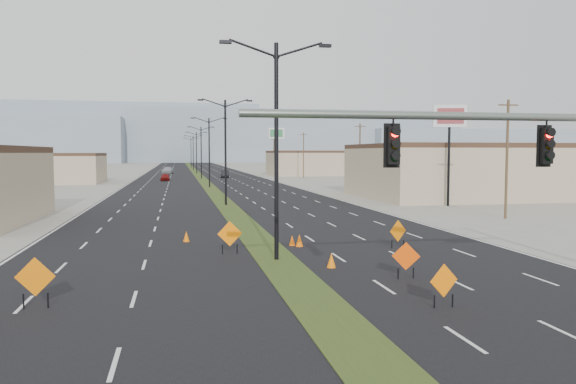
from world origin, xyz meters
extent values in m
plane|color=gray|center=(0.00, 0.00, 0.00)|extent=(600.00, 600.00, 0.00)
cube|color=black|center=(0.00, 100.00, 0.00)|extent=(25.00, 400.00, 0.02)
cube|color=#2C4117|center=(0.00, 100.00, 0.00)|extent=(2.00, 400.00, 0.04)
cube|color=tan|center=(-32.00, 85.00, 2.25)|extent=(30.00, 14.00, 4.50)
cube|color=tan|center=(34.00, 45.00, 2.75)|extent=(36.00, 18.00, 5.50)
cube|color=tan|center=(38.00, 110.00, 2.50)|extent=(44.00, 16.00, 5.00)
cube|color=#8292A2|center=(40.00, 300.00, 14.00)|extent=(220.00, 50.00, 28.00)
cube|color=#8292A2|center=(180.00, 290.00, 9.00)|extent=(160.00, 50.00, 18.00)
cube|color=#8292A2|center=(-30.00, 320.00, 16.00)|extent=(140.00, 50.00, 32.00)
cylinder|color=slate|center=(5.20, 2.00, 6.10)|extent=(16.00, 0.24, 0.24)
cube|color=black|center=(1.70, 2.00, 5.22)|extent=(0.50, 0.28, 1.30)
sphere|color=#FF0C05|center=(1.70, 1.84, 5.57)|extent=(0.22, 0.22, 0.22)
cube|color=black|center=(6.70, 2.00, 5.22)|extent=(0.50, 0.28, 1.30)
sphere|color=#FF0C05|center=(6.70, 1.84, 5.57)|extent=(0.22, 0.22, 0.22)
cylinder|color=black|center=(0.00, 12.00, 5.00)|extent=(0.20, 0.20, 10.00)
cube|color=black|center=(-2.30, 12.00, 9.95)|extent=(0.55, 0.24, 0.14)
cube|color=black|center=(2.30, 12.00, 9.95)|extent=(0.55, 0.24, 0.14)
cylinder|color=black|center=(0.00, 40.00, 5.00)|extent=(0.20, 0.20, 10.00)
cube|color=black|center=(-2.30, 40.00, 9.95)|extent=(0.55, 0.24, 0.14)
cube|color=black|center=(2.30, 40.00, 9.95)|extent=(0.55, 0.24, 0.14)
cylinder|color=black|center=(0.00, 68.00, 5.00)|extent=(0.20, 0.20, 10.00)
cube|color=black|center=(-2.30, 68.00, 9.95)|extent=(0.55, 0.24, 0.14)
cube|color=black|center=(2.30, 68.00, 9.95)|extent=(0.55, 0.24, 0.14)
cylinder|color=black|center=(0.00, 96.00, 5.00)|extent=(0.20, 0.20, 10.00)
cube|color=black|center=(-2.30, 96.00, 9.95)|extent=(0.55, 0.24, 0.14)
cube|color=black|center=(2.30, 96.00, 9.95)|extent=(0.55, 0.24, 0.14)
cylinder|color=black|center=(0.00, 124.00, 5.00)|extent=(0.20, 0.20, 10.00)
cube|color=black|center=(-2.30, 124.00, 9.95)|extent=(0.55, 0.24, 0.14)
cube|color=black|center=(2.30, 124.00, 9.95)|extent=(0.55, 0.24, 0.14)
cylinder|color=black|center=(0.00, 152.00, 5.00)|extent=(0.20, 0.20, 10.00)
cube|color=black|center=(-2.30, 152.00, 9.95)|extent=(0.55, 0.24, 0.14)
cube|color=black|center=(2.30, 152.00, 9.95)|extent=(0.55, 0.24, 0.14)
cylinder|color=black|center=(0.00, 180.00, 5.00)|extent=(0.20, 0.20, 10.00)
cube|color=black|center=(-2.30, 180.00, 9.95)|extent=(0.55, 0.24, 0.14)
cube|color=black|center=(2.30, 180.00, 9.95)|extent=(0.55, 0.24, 0.14)
cylinder|color=#4C3823|center=(20.00, 25.00, 4.50)|extent=(0.20, 0.20, 9.00)
cube|color=#4C3823|center=(20.00, 25.00, 8.60)|extent=(1.60, 0.10, 0.10)
cylinder|color=#4C3823|center=(20.00, 60.00, 4.50)|extent=(0.20, 0.20, 9.00)
cube|color=#4C3823|center=(20.00, 60.00, 8.60)|extent=(1.60, 0.10, 0.10)
cylinder|color=#4C3823|center=(20.00, 95.00, 4.50)|extent=(0.20, 0.20, 9.00)
cube|color=#4C3823|center=(20.00, 95.00, 8.60)|extent=(1.60, 0.10, 0.10)
cylinder|color=#4C3823|center=(20.00, 130.00, 4.50)|extent=(0.20, 0.20, 9.00)
cube|color=#4C3823|center=(20.00, 130.00, 8.60)|extent=(1.60, 0.10, 0.10)
imported|color=maroon|center=(-6.70, 89.09, 0.65)|extent=(1.68, 3.87, 1.30)
imported|color=black|center=(4.89, 100.10, 0.74)|extent=(1.98, 4.63, 1.48)
imported|color=#9DA1A6|center=(-6.90, 124.47, 0.80)|extent=(2.84, 5.74, 1.60)
cube|color=#DA6604|center=(-9.00, 5.43, 1.05)|extent=(1.26, 0.12, 1.26)
cylinder|color=black|center=(-9.37, 5.43, 0.26)|extent=(0.05, 0.05, 0.53)
cylinder|color=black|center=(-8.63, 5.43, 0.26)|extent=(0.05, 0.05, 0.53)
cube|color=orange|center=(-2.00, 13.93, 1.03)|extent=(1.24, 0.21, 1.24)
cylinder|color=black|center=(-2.36, 13.93, 0.26)|extent=(0.05, 0.05, 0.52)
cylinder|color=black|center=(-1.64, 13.93, 0.26)|extent=(0.05, 0.05, 0.52)
cube|color=#F64B05|center=(4.36, 7.16, 0.92)|extent=(1.04, 0.45, 1.11)
cylinder|color=black|center=(4.04, 7.16, 0.23)|extent=(0.05, 0.05, 0.46)
cylinder|color=black|center=(4.68, 7.16, 0.23)|extent=(0.05, 0.05, 0.46)
cube|color=orange|center=(3.89, 3.00, 0.90)|extent=(1.06, 0.29, 1.08)
cylinder|color=black|center=(3.58, 3.00, 0.23)|extent=(0.05, 0.05, 0.45)
cylinder|color=black|center=(4.21, 3.00, 0.23)|extent=(0.05, 0.05, 0.45)
cube|color=orange|center=(6.78, 13.92, 0.93)|extent=(1.05, 0.47, 1.12)
cylinder|color=black|center=(6.46, 13.92, 0.23)|extent=(0.05, 0.05, 0.47)
cylinder|color=black|center=(7.11, 13.92, 0.23)|extent=(0.05, 0.05, 0.47)
cone|color=orange|center=(2.04, 9.81, 0.33)|extent=(0.50, 0.50, 0.66)
cone|color=#FF6205|center=(1.53, 15.86, 0.28)|extent=(0.36, 0.36, 0.56)
cone|color=#FF6605|center=(1.85, 15.47, 0.34)|extent=(0.51, 0.51, 0.68)
cone|color=orange|center=(-4.05, 18.29, 0.31)|extent=(0.39, 0.39, 0.62)
cylinder|color=black|center=(20.54, 35.33, 3.91)|extent=(0.24, 0.24, 7.82)
cube|color=white|center=(20.54, 35.33, 8.44)|extent=(3.09, 1.05, 2.06)
cube|color=maroon|center=(20.54, 35.13, 8.44)|extent=(2.42, 0.62, 1.44)
cylinder|color=black|center=(15.05, 97.96, 4.14)|extent=(0.24, 0.24, 8.28)
cube|color=white|center=(15.05, 97.96, 8.93)|extent=(3.28, 0.56, 2.18)
cube|color=#337F4C|center=(15.05, 97.76, 8.93)|extent=(2.61, 0.22, 1.52)
camera|label=1|loc=(-4.47, -13.49, 5.01)|focal=35.00mm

